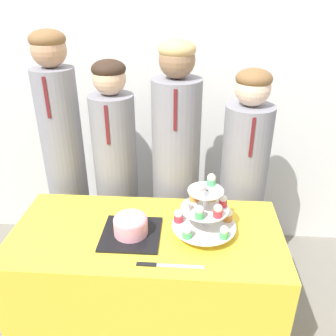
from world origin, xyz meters
name	(u,v)px	position (x,y,z in m)	size (l,w,h in m)	color
wall_back	(163,64)	(0.00, 1.35, 1.35)	(9.00, 0.06, 2.70)	silver
table	(148,289)	(0.00, 0.31, 0.38)	(1.30, 0.61, 0.76)	yellow
round_cake	(131,225)	(-0.07, 0.28, 0.81)	(0.28, 0.28, 0.12)	black
cake_knife	(159,265)	(0.08, 0.08, 0.76)	(0.29, 0.02, 0.01)	silver
cupcake_stand	(204,210)	(0.27, 0.31, 0.89)	(0.30, 0.30, 0.31)	silver
student_0	(66,169)	(-0.56, 0.83, 0.80)	(0.24, 0.25, 1.62)	gray
student_1	(117,184)	(-0.25, 0.83, 0.71)	(0.26, 0.26, 1.47)	gray
student_2	(176,179)	(0.12, 0.83, 0.76)	(0.28, 0.29, 1.57)	gray
student_3	(242,191)	(0.52, 0.83, 0.69)	(0.28, 0.28, 1.43)	gray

